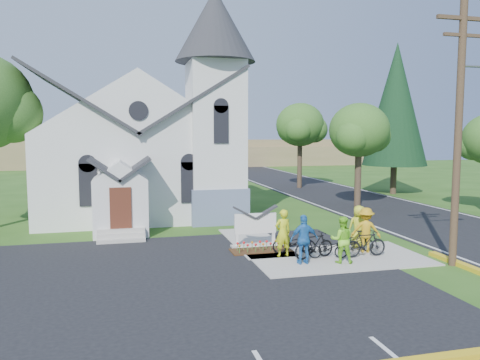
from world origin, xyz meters
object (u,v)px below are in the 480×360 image
object	(u,v)px
church_sign	(255,224)
cyclist_0	(283,233)
bike_0	(294,243)
bike_2	(328,248)
utility_pole	(460,123)
bike_1	(314,245)
cyclist_1	(342,240)
cyclist_4	(359,227)
bike_4	(355,242)
bike_3	(365,243)
cyclist_2	(304,239)
cyclist_3	(366,230)

from	to	relation	value
church_sign	cyclist_0	world-z (taller)	cyclist_0
bike_0	bike_2	size ratio (longest dim) A/B	1.14
utility_pole	cyclist_0	bearing A→B (deg)	155.89
bike_0	bike_1	distance (m)	1.02
bike_1	bike_2	size ratio (longest dim) A/B	1.15
cyclist_0	cyclist_1	size ratio (longest dim) A/B	1.06
cyclist_1	cyclist_4	bearing A→B (deg)	-114.23
utility_pole	bike_0	world-z (taller)	utility_pole
church_sign	bike_4	xyz separation A→B (m)	(3.83, -2.01, -0.56)
cyclist_0	bike_0	world-z (taller)	cyclist_0
bike_2	bike_3	distance (m)	1.56
cyclist_2	church_sign	bearing A→B (deg)	-71.96
church_sign	utility_pole	xyz separation A→B (m)	(6.56, -4.70, 4.38)
bike_2	bike_4	xyz separation A→B (m)	(1.60, 0.77, 0.00)
cyclist_0	bike_0	bearing A→B (deg)	-165.23
bike_4	bike_3	bearing A→B (deg)	-170.76
utility_pole	bike_3	distance (m)	5.82
church_sign	cyclist_3	distance (m)	4.75
bike_2	bike_4	world-z (taller)	bike_4
cyclist_1	bike_4	xyz separation A→B (m)	(1.35, 1.47, -0.49)
bike_0	cyclist_1	world-z (taller)	cyclist_1
cyclist_0	cyclist_2	size ratio (longest dim) A/B	1.02
bike_1	bike_3	bearing A→B (deg)	-109.80
bike_2	bike_3	world-z (taller)	bike_3
bike_2	cyclist_3	distance (m)	2.11
bike_4	utility_pole	bearing A→B (deg)	-122.38
utility_pole	cyclist_3	xyz separation A→B (m)	(-2.37, 2.48, -4.41)
cyclist_0	bike_2	distance (m)	1.90
utility_pole	cyclist_3	bearing A→B (deg)	133.62
utility_pole	cyclist_4	world-z (taller)	utility_pole
cyclist_0	cyclist_3	world-z (taller)	cyclist_0
bike_2	bike_0	bearing A→B (deg)	60.19
bike_0	bike_3	size ratio (longest dim) A/B	0.98
cyclist_1	bike_3	world-z (taller)	cyclist_1
bike_0	bike_1	bearing A→B (deg)	-132.64
bike_0	cyclist_2	distance (m)	1.57
bike_4	bike_1	bearing A→B (deg)	118.79
bike_3	bike_4	xyz separation A→B (m)	(0.05, 0.92, -0.13)
cyclist_2	bike_3	world-z (taller)	cyclist_2
church_sign	bike_3	size ratio (longest dim) A/B	1.20
utility_pole	bike_2	distance (m)	6.84
church_sign	cyclist_3	size ratio (longest dim) A/B	1.17
bike_1	cyclist_3	xyz separation A→B (m)	(2.52, 0.44, 0.39)
bike_2	bike_4	bearing A→B (deg)	-50.91
utility_pole	bike_1	size ratio (longest dim) A/B	5.48
bike_2	cyclist_3	xyz separation A→B (m)	(1.97, 0.57, 0.53)
bike_1	cyclist_2	distance (m)	1.00
bike_4	cyclist_1	bearing A→B (deg)	149.39
cyclist_4	cyclist_2	bearing A→B (deg)	38.99
bike_1	cyclist_2	size ratio (longest dim) A/B	0.96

